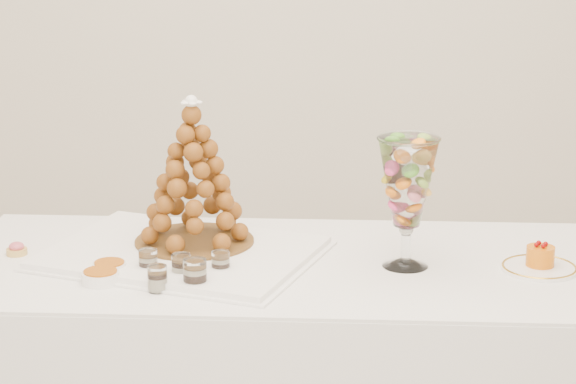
{
  "coord_description": "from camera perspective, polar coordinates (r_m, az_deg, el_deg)",
  "views": [
    {
      "loc": [
        0.17,
        -2.6,
        1.72
      ],
      "look_at": [
        0.04,
        0.22,
        0.93
      ],
      "focal_mm": 70.0,
      "sensor_mm": 36.0,
      "label": 1
    }
  ],
  "objects": [
    {
      "name": "lace_tray",
      "position": [
        3.01,
        -5.45,
        -3.12
      ],
      "size": [
        0.8,
        0.7,
        0.02
      ],
      "primitive_type": "cube",
      "rotation": [
        0.0,
        0.0,
        -0.33
      ],
      "color": "white",
      "rests_on": "buffet_table"
    },
    {
      "name": "macaron_vase",
      "position": [
        2.88,
        6.09,
        0.41
      ],
      "size": [
        0.16,
        0.16,
        0.34
      ],
      "color": "white",
      "rests_on": "buffet_table"
    },
    {
      "name": "cake_plate",
      "position": [
        2.98,
        12.64,
        -3.8
      ],
      "size": [
        0.2,
        0.2,
        0.01
      ],
      "primitive_type": "cylinder",
      "color": "white",
      "rests_on": "buffet_table"
    },
    {
      "name": "pink_tart",
      "position": [
        3.1,
        -13.62,
        -2.85
      ],
      "size": [
        0.06,
        0.06,
        0.04
      ],
      "color": "tan",
      "rests_on": "buffet_table"
    },
    {
      "name": "verrine_a",
      "position": [
        2.89,
        -7.12,
        -3.54
      ],
      "size": [
        0.06,
        0.06,
        0.06
      ],
      "primitive_type": "cylinder",
      "rotation": [
        0.0,
        0.0,
        0.3
      ],
      "color": "white",
      "rests_on": "buffet_table"
    },
    {
      "name": "verrine_b",
      "position": [
        2.84,
        -5.44,
        -3.81
      ],
      "size": [
        0.05,
        0.05,
        0.07
      ],
      "primitive_type": "cylinder",
      "rotation": [
        0.0,
        0.0,
        0.04
      ],
      "color": "white",
      "rests_on": "buffet_table"
    },
    {
      "name": "verrine_c",
      "position": [
        2.86,
        -3.44,
        -3.63
      ],
      "size": [
        0.06,
        0.06,
        0.06
      ],
      "primitive_type": "cylinder",
      "rotation": [
        0.0,
        0.0,
        -0.26
      ],
      "color": "white",
      "rests_on": "buffet_table"
    },
    {
      "name": "verrine_d",
      "position": [
        2.77,
        -6.65,
        -4.39
      ],
      "size": [
        0.05,
        0.05,
        0.07
      ],
      "primitive_type": "cylinder",
      "rotation": [
        0.0,
        0.0,
        -0.08
      ],
      "color": "white",
      "rests_on": "buffet_table"
    },
    {
      "name": "verrine_e",
      "position": [
        2.77,
        -4.75,
        -4.19
      ],
      "size": [
        0.07,
        0.07,
        0.08
      ],
      "primitive_type": "cylinder",
      "rotation": [
        0.0,
        0.0,
        0.24
      ],
      "color": "white",
      "rests_on": "buffet_table"
    },
    {
      "name": "ramekin_back",
      "position": [
        2.91,
        -9.06,
        -3.84
      ],
      "size": [
        0.09,
        0.09,
        0.03
      ],
      "primitive_type": "cylinder",
      "color": "white",
      "rests_on": "buffet_table"
    },
    {
      "name": "ramekin_front",
      "position": [
        2.85,
        -9.5,
        -4.3
      ],
      "size": [
        0.09,
        0.09,
        0.03
      ],
      "primitive_type": "cylinder",
      "color": "white",
      "rests_on": "buffet_table"
    },
    {
      "name": "croquembouche",
      "position": [
        3.01,
        -4.86,
        1.01
      ],
      "size": [
        0.32,
        0.32,
        0.4
      ],
      "rotation": [
        0.0,
        0.0,
        -0.05
      ],
      "color": "brown",
      "rests_on": "lace_tray"
    },
    {
      "name": "mousse_cake",
      "position": [
        2.97,
        12.69,
        -3.18
      ],
      "size": [
        0.07,
        0.07,
        0.06
      ],
      "color": "orange",
      "rests_on": "cake_plate"
    }
  ]
}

